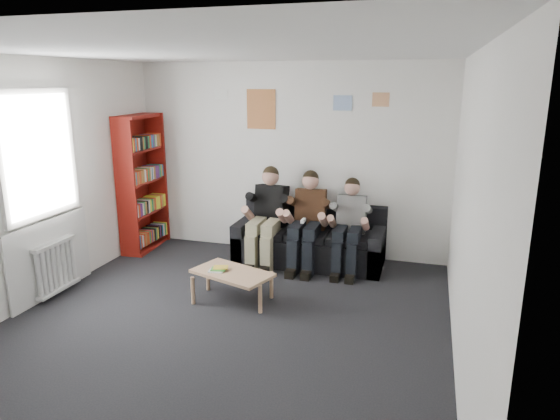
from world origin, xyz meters
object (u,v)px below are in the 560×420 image
at_px(bookshelf, 143,183).
at_px(coffee_table, 232,275).
at_px(person_left, 267,217).
at_px(person_right, 349,227).
at_px(person_middle, 307,221).
at_px(sofa, 310,242).

xyz_separation_m(bookshelf, coffee_table, (1.95, -1.38, -0.68)).
distance_m(coffee_table, person_left, 1.34).
relative_size(coffee_table, person_right, 0.73).
bearing_deg(person_left, coffee_table, -82.98).
bearing_deg(person_middle, bookshelf, 172.77).
height_order(person_middle, person_right, person_middle).
relative_size(sofa, person_right, 1.64).
xyz_separation_m(sofa, coffee_table, (-0.54, -1.49, 0.03)).
distance_m(sofa, person_right, 0.68).
relative_size(sofa, bookshelf, 1.01).
bearing_deg(bookshelf, coffee_table, -39.83).
height_order(coffee_table, person_left, person_left).
relative_size(bookshelf, person_left, 1.50).
bearing_deg(sofa, person_middle, -90.00).
xyz_separation_m(sofa, bookshelf, (-2.49, -0.11, 0.71)).
relative_size(sofa, coffee_table, 2.26).
distance_m(sofa, person_middle, 0.40).
height_order(coffee_table, person_right, person_right).
bearing_deg(coffee_table, person_left, 90.63).
bearing_deg(coffee_table, person_right, 49.79).
bearing_deg(sofa, coffee_table, -110.04).
bearing_deg(coffee_table, bookshelf, 144.68).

